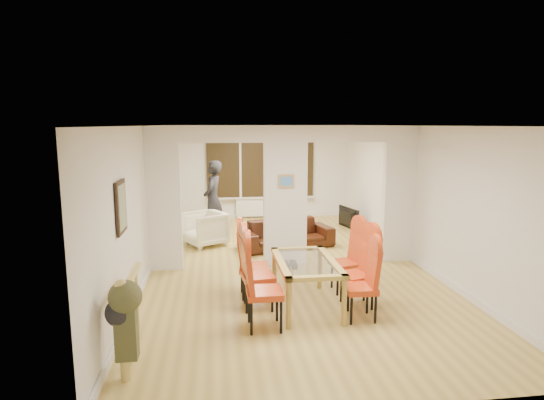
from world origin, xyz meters
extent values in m
cube|color=tan|center=(0.00, 0.00, 0.00)|extent=(5.00, 9.00, 0.01)
cube|color=white|center=(0.00, 0.00, 1.30)|extent=(5.00, 0.18, 2.60)
cube|color=black|center=(0.00, 4.44, 1.50)|extent=(3.00, 0.08, 1.80)
cube|color=white|center=(0.00, 4.40, 0.30)|extent=(1.40, 0.08, 0.50)
sphere|color=orange|center=(0.30, 3.30, 2.15)|extent=(0.36, 0.36, 0.36)
cube|color=gray|center=(-2.47, -2.40, 1.60)|extent=(0.04, 0.52, 0.67)
cube|color=#4C8CD8|center=(0.00, -0.10, 1.60)|extent=(0.30, 0.03, 0.25)
imported|color=black|center=(0.22, 1.21, 0.29)|extent=(2.13, 1.26, 0.58)
imported|color=white|center=(-1.52, 1.60, 0.37)|extent=(1.09, 1.10, 0.74)
imported|color=black|center=(-1.34, 2.26, 0.90)|extent=(0.74, 0.57, 1.81)
imported|color=black|center=(2.00, 2.81, 0.27)|extent=(0.92, 0.34, 0.53)
cylinder|color=#143F19|center=(-0.11, 2.24, 0.38)|extent=(0.07, 0.07, 0.29)
imported|color=#362712|center=(0.19, 2.17, 0.26)|extent=(0.22, 0.22, 0.05)
camera|label=1|loc=(-1.30, -8.21, 2.62)|focal=30.00mm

